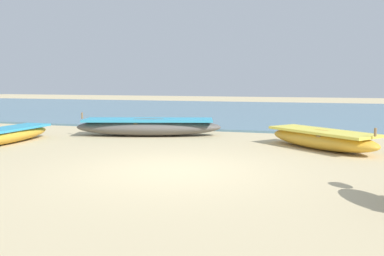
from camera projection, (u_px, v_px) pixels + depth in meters
name	position (u px, v px, depth m)	size (l,w,h in m)	color
ground	(174.00, 170.00, 8.09)	(80.00, 80.00, 0.00)	#CCB789
sea_water	(266.00, 111.00, 23.72)	(60.00, 20.00, 0.08)	slate
fishing_boat_1	(321.00, 139.00, 10.62)	(3.22, 2.94, 0.71)	gold
fishing_boat_2	(3.00, 135.00, 11.52)	(0.94, 3.61, 0.64)	gold
fishing_boat_4	(149.00, 126.00, 13.24)	(4.93, 2.44, 0.77)	#5B5651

